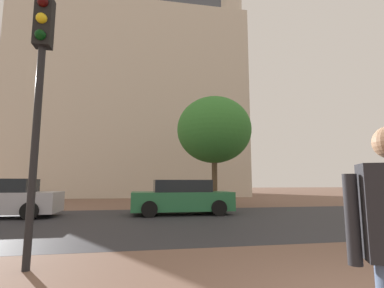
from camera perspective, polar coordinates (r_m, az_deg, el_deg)
name	(u,v)px	position (r m, az deg, el deg)	size (l,w,h in m)	color
ground_plane	(203,214)	(12.57, 2.28, -13.87)	(120.00, 120.00, 0.00)	brown
street_asphalt_strip	(213,219)	(10.93, 4.31, -14.78)	(120.00, 8.91, 0.00)	#2D2D33
landmark_building	(137,95)	(34.49, -10.92, 9.62)	(22.65, 15.37, 39.71)	beige
car_green	(182,198)	(12.61, -2.09, -10.64)	(4.27, 2.09, 1.46)	#287042
traffic_light_pole	(40,73)	(5.59, -28.08, 12.43)	(0.28, 0.34, 4.57)	black
tree_curb_far	(214,130)	(16.91, 4.43, 2.80)	(4.35, 4.35, 6.40)	brown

